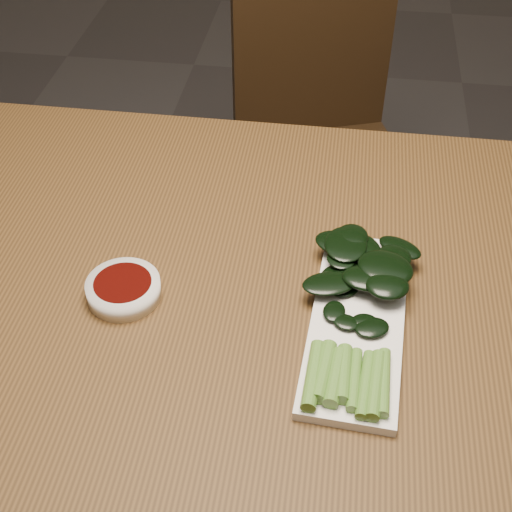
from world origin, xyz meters
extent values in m
cube|color=#4E3216|center=(0.00, 0.00, 0.73)|extent=(1.40, 0.80, 0.04)
cube|color=black|center=(0.06, 0.71, 0.43)|extent=(0.49, 0.49, 0.04)
cylinder|color=black|center=(-0.04, 0.50, 0.21)|extent=(0.04, 0.04, 0.41)
cylinder|color=black|center=(0.27, 0.61, 0.21)|extent=(0.04, 0.04, 0.41)
cylinder|color=black|center=(-0.15, 0.81, 0.21)|extent=(0.04, 0.04, 0.41)
cylinder|color=black|center=(0.16, 0.92, 0.21)|extent=(0.04, 0.04, 0.41)
cube|color=black|center=(0.00, 0.87, 0.67)|extent=(0.37, 0.16, 0.44)
cylinder|color=white|center=(-0.18, -0.06, 0.76)|extent=(0.10, 0.10, 0.03)
cylinder|color=#3B0805|center=(-0.18, -0.06, 0.77)|extent=(0.08, 0.08, 0.00)
cube|color=white|center=(0.13, -0.07, 0.76)|extent=(0.14, 0.33, 0.01)
cylinder|color=#57882F|center=(0.08, -0.17, 0.77)|extent=(0.02, 0.10, 0.02)
cylinder|color=#57882F|center=(0.09, -0.17, 0.77)|extent=(0.03, 0.09, 0.02)
cylinder|color=#57882F|center=(0.11, -0.17, 0.77)|extent=(0.03, 0.08, 0.02)
cylinder|color=#57882F|center=(0.12, -0.17, 0.77)|extent=(0.02, 0.08, 0.02)
cylinder|color=#57882F|center=(0.13, -0.17, 0.77)|extent=(0.02, 0.09, 0.01)
cylinder|color=#57882F|center=(0.14, -0.18, 0.77)|extent=(0.02, 0.09, 0.01)
cylinder|color=#57882F|center=(0.15, -0.18, 0.77)|extent=(0.02, 0.09, 0.02)
cylinder|color=#57882F|center=(0.16, -0.17, 0.77)|extent=(0.02, 0.09, 0.02)
ellipsoid|color=black|center=(0.12, 0.00, 0.77)|extent=(0.08, 0.08, 0.01)
ellipsoid|color=black|center=(0.11, -0.01, 0.77)|extent=(0.05, 0.05, 0.01)
ellipsoid|color=black|center=(0.17, 0.04, 0.78)|extent=(0.06, 0.06, 0.01)
ellipsoid|color=black|center=(0.18, 0.06, 0.78)|extent=(0.07, 0.06, 0.01)
ellipsoid|color=black|center=(0.16, 0.01, 0.79)|extent=(0.10, 0.09, 0.01)
ellipsoid|color=black|center=(0.14, -0.01, 0.78)|extent=(0.07, 0.05, 0.01)
ellipsoid|color=black|center=(0.16, 0.00, 0.78)|extent=(0.07, 0.07, 0.01)
ellipsoid|color=black|center=(0.10, 0.05, 0.78)|extent=(0.08, 0.07, 0.01)
ellipsoid|color=black|center=(0.16, -0.03, 0.79)|extent=(0.06, 0.06, 0.01)
ellipsoid|color=black|center=(0.13, 0.02, 0.77)|extent=(0.07, 0.07, 0.01)
ellipsoid|color=black|center=(0.10, 0.02, 0.78)|extent=(0.05, 0.06, 0.01)
ellipsoid|color=black|center=(0.09, -0.01, 0.77)|extent=(0.04, 0.06, 0.01)
ellipsoid|color=black|center=(0.11, 0.05, 0.78)|extent=(0.06, 0.08, 0.01)
ellipsoid|color=black|center=(0.11, 0.07, 0.78)|extent=(0.05, 0.06, 0.01)
ellipsoid|color=black|center=(0.09, -0.02, 0.78)|extent=(0.08, 0.07, 0.01)
ellipsoid|color=black|center=(0.13, 0.06, 0.78)|extent=(0.07, 0.07, 0.01)
ellipsoid|color=black|center=(0.14, -0.08, 0.77)|extent=(0.04, 0.03, 0.01)
ellipsoid|color=black|center=(0.10, -0.07, 0.77)|extent=(0.03, 0.04, 0.01)
ellipsoid|color=black|center=(0.15, -0.09, 0.77)|extent=(0.05, 0.05, 0.01)
ellipsoid|color=black|center=(0.11, -0.08, 0.77)|extent=(0.04, 0.04, 0.01)
camera|label=1|loc=(0.09, -0.70, 1.44)|focal=50.00mm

